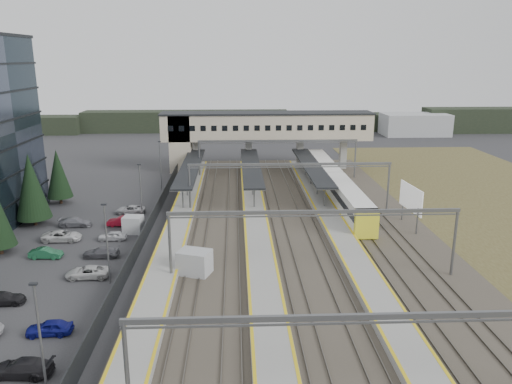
{
  "coord_description": "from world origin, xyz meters",
  "views": [
    {
      "loc": [
        4.43,
        -53.42,
        21.4
      ],
      "look_at": [
        7.11,
        10.56,
        4.0
      ],
      "focal_mm": 35.0,
      "sensor_mm": 36.0,
      "label": 1
    }
  ],
  "objects_px": {
    "relay_cabin_near": "(195,263)",
    "relay_cabin_far": "(133,224)",
    "train": "(335,184)",
    "footbridge": "(252,129)",
    "billboard": "(411,199)"
  },
  "relations": [
    {
      "from": "relay_cabin_near",
      "to": "relay_cabin_far",
      "type": "xyz_separation_m",
      "value": [
        -8.7,
        13.09,
        -0.25
      ]
    },
    {
      "from": "relay_cabin_far",
      "to": "train",
      "type": "height_order",
      "value": "train"
    },
    {
      "from": "relay_cabin_far",
      "to": "footbridge",
      "type": "relative_size",
      "value": 0.06
    },
    {
      "from": "footbridge",
      "to": "billboard",
      "type": "height_order",
      "value": "footbridge"
    },
    {
      "from": "footbridge",
      "to": "billboard",
      "type": "relative_size",
      "value": 6.2
    },
    {
      "from": "relay_cabin_near",
      "to": "footbridge",
      "type": "relative_size",
      "value": 0.09
    },
    {
      "from": "train",
      "to": "billboard",
      "type": "bearing_deg",
      "value": -66.08
    },
    {
      "from": "relay_cabin_near",
      "to": "relay_cabin_far",
      "type": "height_order",
      "value": "relay_cabin_near"
    },
    {
      "from": "footbridge",
      "to": "relay_cabin_far",
      "type": "bearing_deg",
      "value": -114.54
    },
    {
      "from": "relay_cabin_near",
      "to": "train",
      "type": "bearing_deg",
      "value": 55.21
    },
    {
      "from": "relay_cabin_far",
      "to": "billboard",
      "type": "bearing_deg",
      "value": 0.44
    },
    {
      "from": "train",
      "to": "relay_cabin_near",
      "type": "bearing_deg",
      "value": -124.79
    },
    {
      "from": "relay_cabin_near",
      "to": "train",
      "type": "xyz_separation_m",
      "value": [
        19.82,
        28.53,
        0.75
      ]
    },
    {
      "from": "relay_cabin_far",
      "to": "relay_cabin_near",
      "type": "bearing_deg",
      "value": -56.41
    },
    {
      "from": "relay_cabin_far",
      "to": "footbridge",
      "type": "xyz_separation_m",
      "value": [
        16.21,
        35.52,
        6.87
      ]
    }
  ]
}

